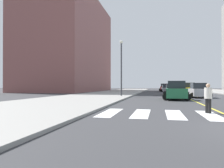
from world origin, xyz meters
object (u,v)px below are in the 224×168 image
object	(u,v)px
car_black_second	(171,90)
street_lamp	(121,63)
car_red_fourth	(164,88)
car_gray_seventh	(165,89)
pedestrian_crossing	(208,97)
car_green_third	(176,91)
car_silver_fifth	(199,91)
car_yellow_sixth	(188,89)

from	to	relation	value
car_black_second	street_lamp	bearing A→B (deg)	-140.73
car_red_fourth	car_gray_seventh	bearing A→B (deg)	-88.87
pedestrian_crossing	car_black_second	bearing A→B (deg)	-32.55
car_gray_seventh	pedestrian_crossing	xyz separation A→B (m)	(1.03, -39.10, 0.11)
car_green_third	street_lamp	xyz separation A→B (m)	(-6.86, 4.54, 3.67)
pedestrian_crossing	street_lamp	world-z (taller)	street_lamp
car_silver_fifth	pedestrian_crossing	size ratio (longest dim) A/B	2.55
street_lamp	car_black_second	bearing A→B (deg)	39.12
car_silver_fifth	car_green_third	bearing A→B (deg)	55.28
car_silver_fifth	car_yellow_sixth	world-z (taller)	car_yellow_sixth
car_black_second	street_lamp	world-z (taller)	street_lamp
car_red_fourth	pedestrian_crossing	world-z (taller)	car_red_fourth
car_gray_seventh	car_silver_fifth	bearing A→B (deg)	-84.43
car_black_second	car_yellow_sixth	world-z (taller)	car_yellow_sixth
car_black_second	car_silver_fifth	distance (m)	6.13
pedestrian_crossing	street_lamp	distance (m)	17.97
car_black_second	car_red_fourth	size ratio (longest dim) A/B	0.82
car_black_second	car_red_fourth	distance (m)	25.47
car_green_third	car_silver_fifth	world-z (taller)	car_green_third
car_red_fourth	car_gray_seventh	xyz separation A→B (m)	(0.10, -7.80, -0.15)
car_gray_seventh	car_yellow_sixth	bearing A→B (deg)	-78.39
car_green_third	car_black_second	bearing A→B (deg)	91.79
car_red_fourth	street_lamp	distance (m)	32.00
car_gray_seventh	car_green_third	bearing A→B (deg)	-92.41
car_red_fourth	street_lamp	xyz separation A→B (m)	(-6.58, -31.10, 3.67)
car_silver_fifth	car_yellow_sixth	distance (m)	9.68
car_red_fourth	car_silver_fifth	bearing A→B (deg)	-83.14
car_black_second	car_gray_seventh	world-z (taller)	car_gray_seventh
car_yellow_sixth	pedestrian_crossing	bearing A→B (deg)	82.22
car_yellow_sixth	car_silver_fifth	bearing A→B (deg)	87.26
car_yellow_sixth	car_green_third	bearing A→B (deg)	74.99
car_green_third	car_yellow_sixth	size ratio (longest dim) A/B	1.00
car_red_fourth	car_yellow_sixth	size ratio (longest dim) A/B	0.99
car_yellow_sixth	pedestrian_crossing	distance (m)	25.95
car_green_third	car_silver_fifth	distance (m)	5.84
car_red_fourth	car_green_third	bearing A→B (deg)	-89.13
car_silver_fifth	pedestrian_crossing	distance (m)	16.33
car_black_second	pedestrian_crossing	world-z (taller)	car_black_second
car_green_third	car_silver_fifth	xyz separation A→B (m)	(3.19, 4.89, -0.07)
car_yellow_sixth	car_gray_seventh	size ratio (longest dim) A/B	1.17
car_red_fourth	car_silver_fifth	size ratio (longest dim) A/B	1.08
car_gray_seventh	street_lamp	xyz separation A→B (m)	(-6.68, -23.30, 3.82)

